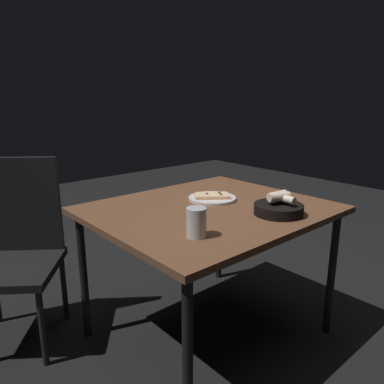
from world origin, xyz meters
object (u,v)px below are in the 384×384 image
object	(u,v)px
bread_basket	(278,207)
beer_glass	(196,224)
chair_near	(16,242)
pizza_plate	(212,197)
dining_table	(209,218)

from	to	relation	value
bread_basket	beer_glass	world-z (taller)	beer_glass
bread_basket	chair_near	world-z (taller)	chair_near
bread_basket	beer_glass	size ratio (longest dim) A/B	1.94
pizza_plate	bread_basket	size ratio (longest dim) A/B	1.11
beer_glass	dining_table	bearing A→B (deg)	-141.13
bread_basket	beer_glass	xyz separation A→B (m)	(0.48, -0.04, 0.02)
pizza_plate	bread_basket	xyz separation A→B (m)	(-0.06, 0.39, 0.02)
dining_table	beer_glass	size ratio (longest dim) A/B	9.51
bread_basket	dining_table	bearing A→B (deg)	-61.32
pizza_plate	bread_basket	distance (m)	0.39
dining_table	beer_glass	distance (m)	0.42
dining_table	bread_basket	size ratio (longest dim) A/B	4.90
pizza_plate	dining_table	bearing A→B (deg)	39.95
beer_glass	chair_near	size ratio (longest dim) A/B	0.12
dining_table	beer_glass	xyz separation A→B (m)	(0.32, 0.25, 0.11)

